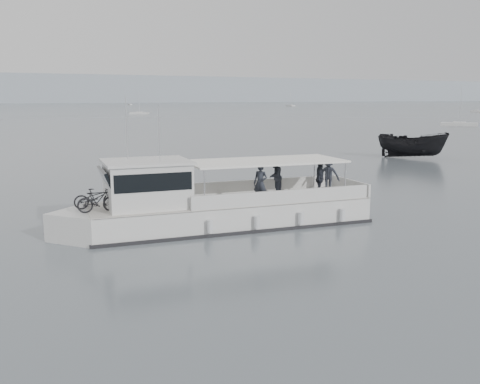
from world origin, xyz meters
name	(u,v)px	position (x,y,z in m)	size (l,w,h in m)	color
ground	(252,207)	(0.00, 0.00, 0.00)	(1400.00, 1400.00, 0.00)	#555F64
tour_boat	(204,206)	(-4.33, -3.11, 1.05)	(15.33, 5.36, 6.37)	silver
dark_motorboat	(412,145)	(26.14, 13.82, 1.32)	(2.58, 6.86, 2.65)	black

